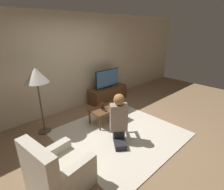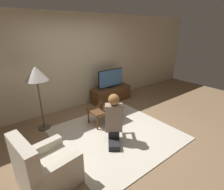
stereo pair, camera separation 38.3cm
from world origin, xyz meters
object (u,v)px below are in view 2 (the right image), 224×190
floor_lamp (36,76)px  person_kneeling (114,118)px  tv (111,78)px  armchair (46,170)px  coffee_table (106,109)px

floor_lamp → person_kneeling: bearing=-55.1°
tv → armchair: tv is taller
coffee_table → armchair: armchair is taller
floor_lamp → armchair: floor_lamp is taller
person_kneeling → tv: bearing=-89.9°
armchair → person_kneeling: size_ratio=0.86×
coffee_table → floor_lamp: bearing=154.3°
coffee_table → armchair: 2.06m
coffee_table → person_kneeling: bearing=-114.8°
floor_lamp → person_kneeling: 1.85m
armchair → person_kneeling: person_kneeling is taller
floor_lamp → person_kneeling: (0.97, -1.39, -0.73)m
tv → person_kneeling: person_kneeling is taller
armchair → tv: bearing=-61.7°
coffee_table → tv: bearing=46.8°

